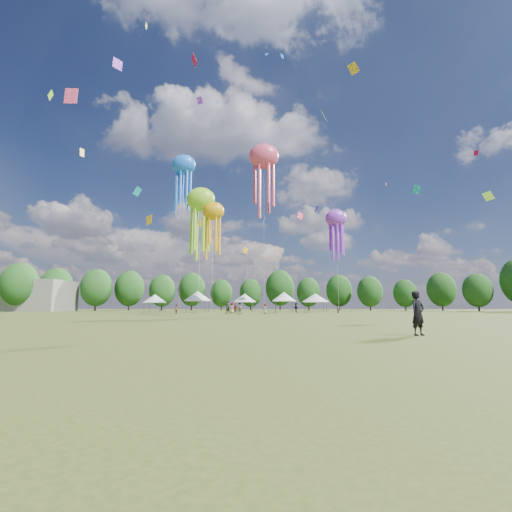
{
  "coord_description": "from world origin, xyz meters",
  "views": [
    {
      "loc": [
        1.15,
        -17.99,
        1.2
      ],
      "look_at": [
        -0.05,
        15.0,
        6.0
      ],
      "focal_mm": 24.45,
      "sensor_mm": 36.0,
      "label": 1
    }
  ],
  "objects": [
    {
      "name": "observer_main",
      "position": [
        7.42,
        -2.94,
        0.93
      ],
      "size": [
        0.81,
        0.72,
        1.85
      ],
      "primitive_type": "imported",
      "rotation": [
        0.0,
        0.0,
        0.51
      ],
      "color": "black",
      "rests_on": "ground"
    },
    {
      "name": "spectators_far",
      "position": [
        -0.33,
        45.45,
        0.9
      ],
      "size": [
        27.95,
        18.58,
        1.92
      ],
      "color": "gray",
      "rests_on": "ground"
    },
    {
      "name": "show_kites",
      "position": [
        -3.11,
        36.11,
        19.83
      ],
      "size": [
        28.25,
        17.17,
        29.36
      ],
      "color": "#8BDB24",
      "rests_on": "ground"
    },
    {
      "name": "festival_tents",
      "position": [
        -4.11,
        54.87,
        3.11
      ],
      "size": [
        38.3,
        12.2,
        4.3
      ],
      "color": "#47474C",
      "rests_on": "ground"
    },
    {
      "name": "treeline",
      "position": [
        -3.87,
        62.51,
        6.54
      ],
      "size": [
        201.57,
        95.24,
        13.43
      ],
      "color": "#38281C",
      "rests_on": "ground"
    },
    {
      "name": "ground",
      "position": [
        0.0,
        0.0,
        0.0
      ],
      "size": [
        300.0,
        300.0,
        0.0
      ],
      "primitive_type": "plane",
      "color": "#384416",
      "rests_on": "ground"
    },
    {
      "name": "small_kites",
      "position": [
        -0.69,
        43.38,
        30.1
      ],
      "size": [
        74.55,
        52.47,
        45.97
      ],
      "color": "#8BDB24",
      "rests_on": "ground"
    },
    {
      "name": "spectator_near",
      "position": [
        -3.21,
        34.15,
        0.9
      ],
      "size": [
        0.91,
        0.73,
        1.79
      ],
      "primitive_type": "imported",
      "rotation": [
        0.0,
        0.0,
        3.2
      ],
      "color": "gray",
      "rests_on": "ground"
    }
  ]
}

